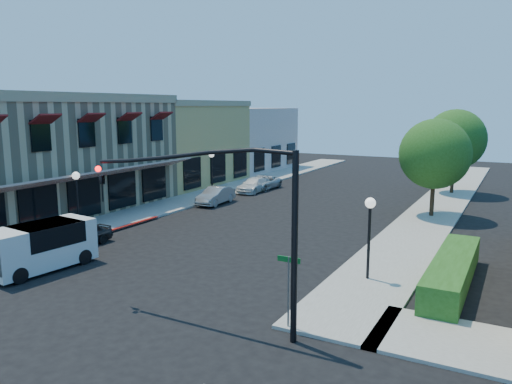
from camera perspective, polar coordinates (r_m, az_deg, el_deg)
The scene contains 21 objects.
ground at distance 19.67m, azimuth -20.07°, elevation -12.52°, with size 120.00×120.00×0.00m, color black.
sidewalk_left at distance 45.56m, azimuth -1.85°, elevation 0.71°, with size 3.50×50.00×0.12m, color gray.
sidewalk_right at distance 39.87m, azimuth 20.46°, elevation -1.23°, with size 3.50×50.00×0.12m, color gray.
curb_red_strip at distance 29.66m, azimuth -17.45°, elevation -4.83°, with size 0.25×10.00×0.06m, color maroon.
corner_brick_building at distance 37.34m, azimuth -23.68°, elevation 3.98°, with size 11.77×18.20×8.10m.
yellow_stucco_building at distance 48.06m, azimuth -9.49°, elevation 5.55°, with size 10.00×12.00×7.60m, color tan.
pink_stucco_building at distance 58.01m, azimuth -2.17°, elevation 6.09°, with size 10.00×12.00×7.00m, color #BD9A8F.
hedge at distance 22.21m, azimuth 21.40°, elevation -10.00°, with size 1.40×8.00×1.10m, color #214D16.
street_tree_a at distance 34.39m, azimuth 19.77°, elevation 4.11°, with size 4.56×4.56×6.48m.
street_tree_b at distance 44.25m, azimuth 21.79°, elevation 5.59°, with size 4.94×4.94×7.02m.
signal_mast_arm at distance 15.92m, azimuth -2.60°, elevation -1.75°, with size 8.01×0.39×6.00m.
street_name_sign at distance 16.43m, azimuth 3.75°, elevation -10.05°, with size 0.80×0.06×2.50m.
lamppost_left_near at distance 30.28m, azimuth -19.83°, elevation 0.62°, with size 0.44×0.44×3.57m.
lamppost_left_far at distance 40.85m, azimuth -5.10°, elevation 3.41°, with size 0.44×0.44×3.57m.
lamppost_right_near at distance 21.08m, azimuth 12.87°, elevation -2.86°, with size 0.44×0.44×3.57m.
lamppost_right_far at distance 36.56m, azimuth 19.66°, elevation 2.12°, with size 0.44×0.44×3.57m.
white_van at distance 24.35m, azimuth -23.55°, elevation -5.49°, with size 2.49×4.83×2.06m.
parked_car_a at distance 27.71m, azimuth -19.45°, elevation -4.71°, with size 1.40×3.47×1.18m, color black.
parked_car_b at distance 37.42m, azimuth -4.63°, elevation -0.42°, with size 1.36×3.89×1.28m, color gray.
parked_car_c at distance 42.52m, azimuth -0.24°, elevation 0.79°, with size 1.68×4.13×1.20m, color silver.
parked_car_d at distance 43.94m, azimuth 0.78°, elevation 1.06°, with size 1.93×4.18×1.16m, color #AFB3B5.
Camera 1 is at (13.89, -11.87, 7.28)m, focal length 35.00 mm.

